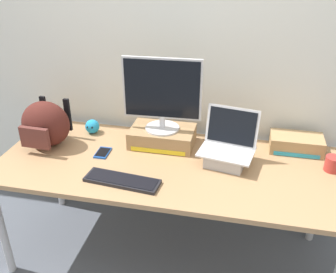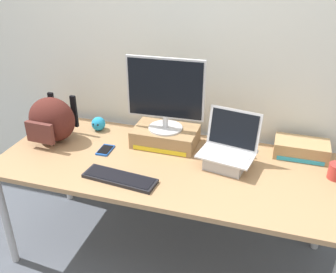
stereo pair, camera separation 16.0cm
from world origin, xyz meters
name	(u,v)px [view 1 (the left image)]	position (x,y,z in m)	size (l,w,h in m)	color
ground_plane	(168,253)	(0.00, 0.00, 0.00)	(20.00, 20.00, 0.00)	#515660
back_wall	(185,46)	(0.00, 0.52, 1.30)	(7.00, 0.10, 2.60)	silver
desk	(168,171)	(0.00, 0.00, 0.67)	(2.04, 0.83, 0.73)	#A87F56
toner_box_yellow	(162,136)	(-0.09, 0.22, 0.78)	(0.41, 0.26, 0.11)	#9E7A51
desktop_monitor	(162,95)	(-0.09, 0.22, 1.07)	(0.48, 0.22, 0.46)	silver
open_laptop	(227,153)	(0.34, 0.08, 0.79)	(0.35, 0.29, 0.32)	#ADADB2
external_keyboard	(122,180)	(-0.20, -0.24, 0.74)	(0.43, 0.17, 0.02)	black
messenger_backpack	(46,124)	(-0.80, 0.06, 0.87)	(0.32, 0.30, 0.30)	#4C1E19
coffee_mug	(333,164)	(0.94, 0.12, 0.77)	(0.13, 0.09, 0.09)	#B2332D
cell_phone	(103,153)	(-0.42, 0.02, 0.73)	(0.08, 0.13, 0.01)	#19479E
plush_toy	(92,126)	(-0.59, 0.28, 0.78)	(0.10, 0.10, 0.10)	#2393CC
toner_box_cyan	(296,143)	(0.75, 0.32, 0.78)	(0.32, 0.18, 0.10)	#A88456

